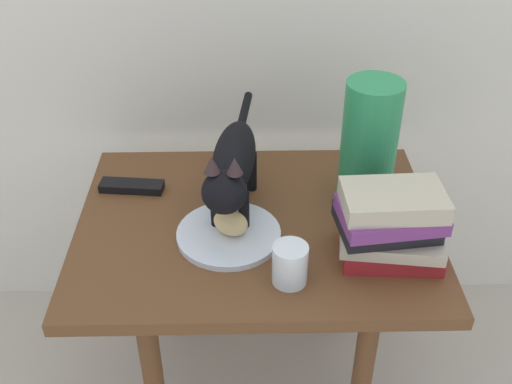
# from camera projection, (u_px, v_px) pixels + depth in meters

# --- Properties ---
(side_table) EXTENTS (0.79, 0.60, 0.59)m
(side_table) POSITION_uv_depth(u_px,v_px,m) (256.00, 250.00, 1.42)
(side_table) COLOR brown
(side_table) RESTS_ON ground
(plate) EXTENTS (0.22, 0.22, 0.01)m
(plate) POSITION_uv_depth(u_px,v_px,m) (229.00, 234.00, 1.32)
(plate) COLOR silver
(plate) RESTS_ON side_table
(bread_roll) EXTENTS (0.10, 0.10, 0.05)m
(bread_roll) POSITION_uv_depth(u_px,v_px,m) (231.00, 223.00, 1.30)
(bread_roll) COLOR #E0BC7A
(bread_roll) RESTS_ON plate
(cat) EXTENTS (0.12, 0.48, 0.23)m
(cat) POSITION_uv_depth(u_px,v_px,m) (232.00, 165.00, 1.32)
(cat) COLOR black
(cat) RESTS_ON side_table
(book_stack) EXTENTS (0.22, 0.18, 0.17)m
(book_stack) POSITION_uv_depth(u_px,v_px,m) (390.00, 225.00, 1.23)
(book_stack) COLOR maroon
(book_stack) RESTS_ON side_table
(green_vase) EXTENTS (0.12, 0.12, 0.30)m
(green_vase) POSITION_uv_depth(u_px,v_px,m) (369.00, 144.00, 1.36)
(green_vase) COLOR #288C51
(green_vase) RESTS_ON side_table
(candle_jar) EXTENTS (0.07, 0.07, 0.08)m
(candle_jar) POSITION_uv_depth(u_px,v_px,m) (290.00, 266.00, 1.19)
(candle_jar) COLOR silver
(candle_jar) RESTS_ON side_table
(tv_remote) EXTENTS (0.15, 0.06, 0.02)m
(tv_remote) POSITION_uv_depth(u_px,v_px,m) (132.00, 186.00, 1.47)
(tv_remote) COLOR black
(tv_remote) RESTS_ON side_table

